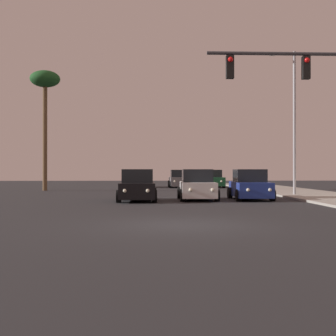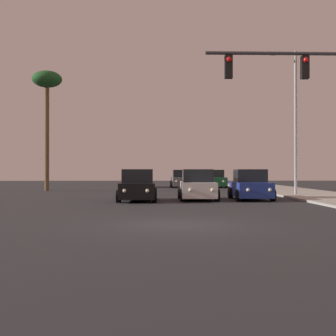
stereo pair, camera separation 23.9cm
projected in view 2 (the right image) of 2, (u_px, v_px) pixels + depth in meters
The scene contains 10 objects.
ground_plane at pixel (178, 225), 13.84m from camera, with size 120.00×120.00×0.00m, color #28282B.
car_white at pixel (198, 186), 25.64m from camera, with size 2.04×4.34×1.68m.
car_black at pixel (138, 187), 24.81m from camera, with size 2.04×4.32×1.68m.
car_grey at pixel (181, 179), 44.39m from camera, with size 2.04×4.32×1.68m.
car_silver at pixel (142, 179), 44.91m from camera, with size 2.04×4.31×1.68m.
car_green at pixel (214, 179), 44.33m from camera, with size 2.04×4.33×1.68m.
car_blue at pixel (250, 186), 25.76m from camera, with size 2.04×4.34×1.68m.
traffic_light_mast at pixel (316, 93), 18.38m from camera, with size 6.14×0.36×6.50m.
street_lamp at pixel (293, 115), 29.35m from camera, with size 1.74×0.24×9.00m.
palm_tree_mid at pixel (47, 87), 37.61m from camera, with size 2.40×2.40×9.64m.
Camera 2 is at (-0.70, -13.84, 1.61)m, focal length 50.00 mm.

